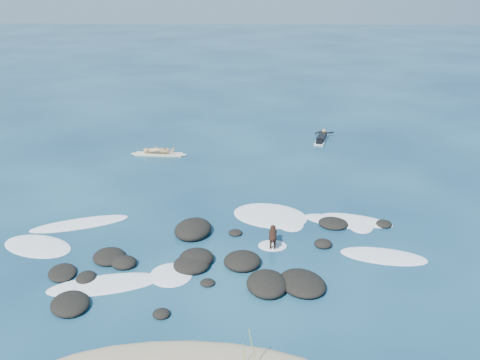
{
  "coord_description": "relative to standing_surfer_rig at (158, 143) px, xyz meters",
  "views": [
    {
      "loc": [
        1.75,
        -18.26,
        9.92
      ],
      "look_at": [
        1.02,
        4.0,
        0.9
      ],
      "focal_mm": 40.0,
      "sensor_mm": 36.0,
      "label": 1
    }
  ],
  "objects": [
    {
      "name": "breaking_foam",
      "position": [
        4.38,
        -9.5,
        -0.7
      ],
      "size": [
        16.23,
        8.24,
        0.12
      ],
      "color": "white",
      "rests_on": "ground"
    },
    {
      "name": "ground",
      "position": [
        3.72,
        -9.8,
        -0.71
      ],
      "size": [
        160.0,
        160.0,
        0.0
      ],
      "primitive_type": "plane",
      "color": "#0A2642",
      "rests_on": "ground"
    },
    {
      "name": "paddling_surfer_rig",
      "position": [
        9.41,
        3.04,
        -0.55
      ],
      "size": [
        1.4,
        2.66,
        0.46
      ],
      "rotation": [
        0.0,
        0.0,
        1.3
      ],
      "color": "silver",
      "rests_on": "ground"
    },
    {
      "name": "dog",
      "position": [
        6.12,
        -10.24,
        -0.22
      ],
      "size": [
        0.31,
        1.17,
        0.74
      ],
      "rotation": [
        0.0,
        0.0,
        1.54
      ],
      "color": "black",
      "rests_on": "ground"
    },
    {
      "name": "reef_rocks",
      "position": [
        3.91,
        -11.58,
        -0.59
      ],
      "size": [
        12.88,
        7.53,
        0.62
      ],
      "color": "black",
      "rests_on": "ground"
    },
    {
      "name": "standing_surfer_rig",
      "position": [
        0.0,
        0.0,
        0.0
      ],
      "size": [
        3.16,
        0.64,
        1.8
      ],
      "rotation": [
        0.0,
        0.0,
        -0.04
      ],
      "color": "beige",
      "rests_on": "ground"
    }
  ]
}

